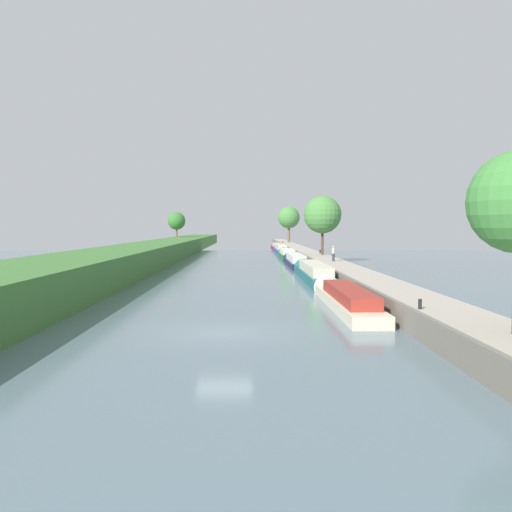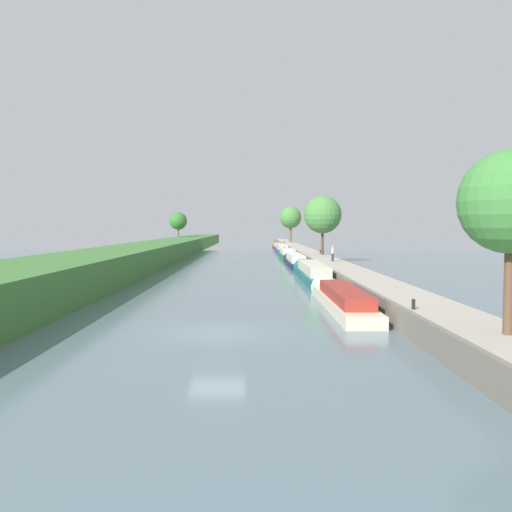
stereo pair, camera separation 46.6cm
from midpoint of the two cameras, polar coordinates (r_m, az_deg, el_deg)
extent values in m
plane|color=slate|center=(23.10, -3.74, -8.62)|extent=(160.00, 160.00, 0.00)
cube|color=#A89E8E|center=(24.52, 20.34, -6.80)|extent=(3.13, 260.00, 1.12)
cube|color=#6B665B|center=(23.98, 16.54, -6.89)|extent=(0.25, 260.00, 1.17)
cube|color=beige|center=(30.28, 10.05, -5.21)|extent=(1.97, 12.93, 0.64)
cube|color=maroon|center=(29.56, 10.29, -4.15)|extent=(1.61, 9.05, 0.66)
cone|color=beige|center=(37.18, 8.07, -3.61)|extent=(1.87, 1.18, 1.87)
cube|color=#195B60|center=(45.93, 6.59, -2.22)|extent=(2.07, 15.31, 0.75)
cube|color=beige|center=(45.10, 6.72, -1.33)|extent=(1.70, 10.72, 0.80)
cone|color=#195B60|center=(54.12, 5.52, -1.38)|extent=(1.97, 1.24, 1.97)
cube|color=#141E42|center=(63.12, 4.58, -0.78)|extent=(1.95, 14.11, 0.61)
cube|color=silver|center=(62.37, 4.64, -0.17)|extent=(1.60, 9.88, 0.83)
cone|color=#141E42|center=(70.71, 4.04, -0.34)|extent=(1.85, 1.17, 1.85)
cube|color=#1E6033|center=(77.07, 3.70, 0.01)|extent=(2.16, 11.03, 0.75)
cube|color=silver|center=(76.48, 3.73, 0.54)|extent=(1.77, 7.72, 0.72)
cone|color=#1E6033|center=(83.21, 3.40, 0.25)|extent=(2.05, 1.30, 2.05)
cube|color=#283D93|center=(92.28, 3.02, 0.55)|extent=(1.85, 14.94, 0.74)
cube|color=beige|center=(91.50, 3.05, 1.03)|extent=(1.52, 10.46, 0.88)
cone|color=#283D93|center=(100.29, 2.75, 0.77)|extent=(1.76, 1.11, 1.76)
cube|color=maroon|center=(107.62, 2.55, 0.92)|extent=(1.85, 10.34, 0.65)
cube|color=#B2A893|center=(107.08, 2.57, 1.27)|extent=(1.52, 7.24, 0.70)
cone|color=maroon|center=(113.34, 2.40, 1.04)|extent=(1.76, 1.11, 1.76)
cylinder|color=brown|center=(19.31, 27.03, -2.68)|extent=(0.34, 0.34, 3.52)
sphere|color=#3D7F38|center=(19.24, 27.24, 5.42)|extent=(3.50, 3.50, 3.50)
cylinder|color=#4C3828|center=(66.98, 7.62, 1.79)|extent=(0.33, 0.33, 3.88)
sphere|color=#47843D|center=(66.98, 7.64, 4.60)|extent=(4.89, 4.89, 4.89)
cylinder|color=brown|center=(119.43, 3.98, 2.59)|extent=(0.56, 0.56, 4.42)
sphere|color=#47843D|center=(119.44, 3.98, 4.31)|extent=(5.07, 5.07, 5.07)
cylinder|color=brown|center=(118.17, -8.55, 2.75)|extent=(0.38, 0.38, 2.50)
sphere|color=#33702D|center=(118.17, -8.56, 3.89)|extent=(4.02, 4.02, 4.02)
cylinder|color=#282D42|center=(54.54, 8.80, -0.16)|extent=(0.26, 0.26, 0.82)
cylinder|color=tan|center=(54.50, 8.81, 0.60)|extent=(0.34, 0.34, 0.62)
sphere|color=tan|center=(54.48, 8.81, 1.04)|extent=(0.22, 0.22, 0.22)
cylinder|color=black|center=(23.78, 17.70, -5.15)|extent=(0.16, 0.16, 0.45)
cylinder|color=black|center=(113.50, 3.30, 1.55)|extent=(0.16, 0.16, 0.45)
cube|color=#333338|center=(69.81, 7.60, 0.43)|extent=(0.40, 0.08, 0.41)
cube|color=#333338|center=(71.00, 7.47, 0.48)|extent=(0.40, 0.08, 0.41)
cube|color=#38383D|center=(70.39, 7.53, 0.64)|extent=(0.44, 1.50, 0.06)
camera|label=1|loc=(0.23, -89.80, 0.01)|focal=35.84mm
camera|label=2|loc=(0.23, 90.20, -0.01)|focal=35.84mm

